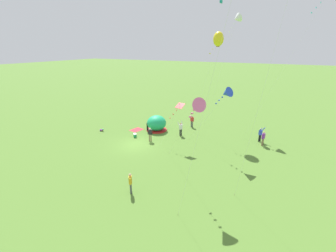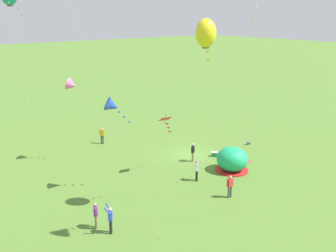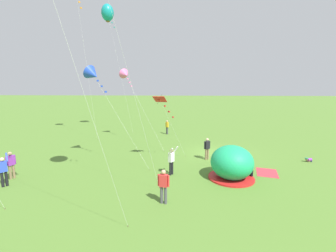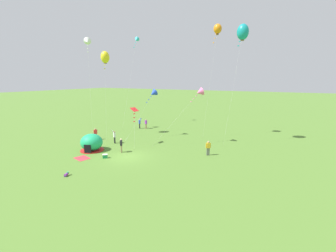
# 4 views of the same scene
# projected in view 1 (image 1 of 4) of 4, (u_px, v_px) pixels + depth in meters

# --- Properties ---
(ground_plane) EXTENTS (300.00, 300.00, 0.00)m
(ground_plane) POSITION_uv_depth(u_px,v_px,m) (136.00, 145.00, 26.58)
(ground_plane) COLOR #517A2D
(popup_tent) EXTENTS (2.81, 2.81, 2.10)m
(popup_tent) POSITION_uv_depth(u_px,v_px,m) (156.00, 123.00, 30.82)
(popup_tent) COLOR #1EAD6B
(popup_tent) RESTS_ON ground
(picnic_blanket) EXTENTS (1.97, 1.68, 0.01)m
(picnic_blanket) POSITION_uv_depth(u_px,v_px,m) (137.00, 130.00, 31.27)
(picnic_blanket) COLOR #CC333D
(picnic_blanket) RESTS_ON ground
(cooler_box) EXTENTS (0.64, 0.62, 0.44)m
(cooler_box) POSITION_uv_depth(u_px,v_px,m) (135.00, 135.00, 28.76)
(cooler_box) COLOR #1E8C4C
(cooler_box) RESTS_ON ground
(toddler_crawling) EXTENTS (0.34, 0.55, 0.32)m
(toddler_crawling) POSITION_uv_depth(u_px,v_px,m) (102.00, 130.00, 30.72)
(toddler_crawling) COLOR purple
(toddler_crawling) RESTS_ON ground
(person_center_field) EXTENTS (0.55, 0.37, 1.72)m
(person_center_field) POSITION_uv_depth(u_px,v_px,m) (263.00, 138.00, 26.02)
(person_center_field) COLOR #8C7251
(person_center_field) RESTS_ON ground
(person_near_tent) EXTENTS (0.72, 0.68, 1.89)m
(person_near_tent) POSITION_uv_depth(u_px,v_px,m) (260.00, 134.00, 27.10)
(person_near_tent) COLOR black
(person_near_tent) RESTS_ON ground
(person_far_back) EXTENTS (0.50, 0.41, 1.72)m
(person_far_back) POSITION_uv_depth(u_px,v_px,m) (130.00, 182.00, 17.53)
(person_far_back) COLOR #4C4C51
(person_far_back) RESTS_ON ground
(person_flying_kite) EXTENTS (0.72, 0.67, 1.89)m
(person_flying_kite) POSITION_uv_depth(u_px,v_px,m) (181.00, 128.00, 28.96)
(person_flying_kite) COLOR black
(person_flying_kite) RESTS_ON ground
(person_watching_sky) EXTENTS (0.31, 0.58, 1.72)m
(person_watching_sky) POSITION_uv_depth(u_px,v_px,m) (192.00, 121.00, 32.04)
(person_watching_sky) COLOR #4C4C51
(person_watching_sky) RESTS_ON ground
(person_with_toddler) EXTENTS (0.41, 0.51, 1.72)m
(person_with_toddler) POSITION_uv_depth(u_px,v_px,m) (150.00, 134.00, 27.24)
(person_with_toddler) COLOR #8C7251
(person_with_toddler) RESTS_ON ground
(kite_red) EXTENTS (1.78, 2.51, 5.12)m
(kite_red) POSITION_uv_depth(u_px,v_px,m) (179.00, 108.00, 25.00)
(kite_red) COLOR silver
(kite_red) RESTS_ON ground
(kite_yellow) EXTENTS (2.44, 3.21, 12.69)m
(kite_yellow) POSITION_uv_depth(u_px,v_px,m) (218.00, 39.00, 27.28)
(kite_yellow) COLOR silver
(kite_yellow) RESTS_ON ground
(kite_white) EXTENTS (3.58, 3.62, 15.18)m
(kite_white) POSITION_uv_depth(u_px,v_px,m) (237.00, 18.00, 29.79)
(kite_white) COLOR silver
(kite_white) RESTS_ON ground
(kite_blue) EXTENTS (2.72, 5.26, 7.24)m
(kite_blue) POSITION_uv_depth(u_px,v_px,m) (226.00, 93.00, 22.39)
(kite_blue) COLOR silver
(kite_blue) RESTS_ON ground
(kite_pink) EXTENTS (5.50, 5.34, 7.61)m
(kite_pink) POSITION_uv_depth(u_px,v_px,m) (197.00, 105.00, 16.12)
(kite_pink) COLOR silver
(kite_pink) RESTS_ON ground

